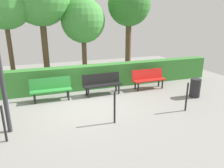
# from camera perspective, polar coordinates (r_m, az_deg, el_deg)

# --- Properties ---
(ground_plane) EXTENTS (16.00, 16.00, 0.00)m
(ground_plane) POSITION_cam_1_polar(r_m,az_deg,el_deg) (7.87, -7.06, -5.45)
(ground_plane) COLOR gray
(bench_red) EXTENTS (1.51, 0.48, 0.86)m
(bench_red) POSITION_cam_1_polar(r_m,az_deg,el_deg) (9.51, 9.81, 1.60)
(bench_red) COLOR red
(bench_red) RESTS_ON ground_plane
(bench_black) EXTENTS (1.62, 0.51, 0.86)m
(bench_black) POSITION_cam_1_polar(r_m,az_deg,el_deg) (8.67, -2.69, 0.28)
(bench_black) COLOR black
(bench_black) RESTS_ON ground_plane
(bench_green) EXTENTS (1.54, 0.47, 0.86)m
(bench_green) POSITION_cam_1_polar(r_m,az_deg,el_deg) (8.38, -16.20, -1.07)
(bench_green) COLOR #2D8C38
(bench_green) RESTS_ON ground_plane
(hedge_row) EXTENTS (11.44, 0.52, 1.05)m
(hedge_row) POSITION_cam_1_polar(r_m,az_deg,el_deg) (9.52, -4.01, 2.11)
(hedge_row) COLOR #387F33
(hedge_row) RESTS_ON ground_plane
(tree_near) EXTENTS (2.26, 2.26, 4.85)m
(tree_near) POSITION_cam_1_polar(r_m,az_deg,el_deg) (11.96, 4.64, 20.43)
(tree_near) COLOR brown
(tree_near) RESTS_ON ground_plane
(tree_mid) EXTENTS (2.17, 2.17, 3.99)m
(tree_mid) POSITION_cam_1_polar(r_m,az_deg,el_deg) (10.92, -7.84, 16.50)
(tree_mid) COLOR brown
(tree_mid) RESTS_ON ground_plane
(tree_end) EXTENTS (2.36, 2.36, 4.90)m
(tree_end) POSITION_cam_1_polar(r_m,az_deg,el_deg) (10.64, -27.35, 19.19)
(tree_end) COLOR brown
(tree_end) RESTS_ON ground_plane
(railing_post_near) EXTENTS (0.06, 0.06, 1.00)m
(railing_post_near) POSITION_cam_1_polar(r_m,az_deg,el_deg) (7.55, 19.55, -3.32)
(railing_post_near) COLOR black
(railing_post_near) RESTS_ON ground_plane
(railing_post_mid) EXTENTS (0.06, 0.06, 1.00)m
(railing_post_mid) POSITION_cam_1_polar(r_m,az_deg,el_deg) (6.31, 0.70, -6.40)
(railing_post_mid) COLOR black
(railing_post_mid) RESTS_ON ground_plane
(railing_post_far) EXTENTS (0.06, 0.06, 1.00)m
(railing_post_far) POSITION_cam_1_polar(r_m,az_deg,el_deg) (6.05, -27.20, -9.58)
(railing_post_far) COLOR black
(railing_post_far) RESTS_ON ground_plane
(trash_bin) EXTENTS (0.41, 0.41, 0.75)m
(trash_bin) POSITION_cam_1_polar(r_m,az_deg,el_deg) (9.05, 21.58, -0.97)
(trash_bin) COLOR #262628
(trash_bin) RESTS_ON ground_plane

